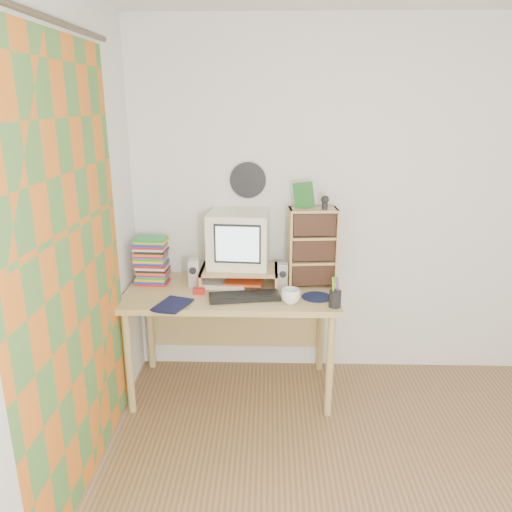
# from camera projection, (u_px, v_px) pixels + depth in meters

# --- Properties ---
(back_wall) EXTENTS (3.50, 0.00, 3.50)m
(back_wall) POSITION_uv_depth(u_px,v_px,m) (380.00, 206.00, 3.50)
(back_wall) COLOR silver
(back_wall) RESTS_ON floor
(left_wall) EXTENTS (0.00, 3.50, 3.50)m
(left_wall) POSITION_uv_depth(u_px,v_px,m) (12.00, 296.00, 1.88)
(left_wall) COLOR silver
(left_wall) RESTS_ON floor
(curtain) EXTENTS (0.00, 2.20, 2.20)m
(curtain) POSITION_uv_depth(u_px,v_px,m) (73.00, 278.00, 2.37)
(curtain) COLOR orange
(curtain) RESTS_ON left_wall
(wall_disc) EXTENTS (0.25, 0.02, 0.25)m
(wall_disc) POSITION_uv_depth(u_px,v_px,m) (248.00, 180.00, 3.46)
(wall_disc) COLOR black
(wall_disc) RESTS_ON back_wall
(desk) EXTENTS (1.40, 0.70, 0.75)m
(desk) POSITION_uv_depth(u_px,v_px,m) (232.00, 305.00, 3.43)
(desk) COLOR tan
(desk) RESTS_ON floor
(monitor_riser) EXTENTS (0.52, 0.30, 0.12)m
(monitor_riser) POSITION_uv_depth(u_px,v_px,m) (239.00, 272.00, 3.39)
(monitor_riser) COLOR tan
(monitor_riser) RESTS_ON desk
(crt_monitor) EXTENTS (0.42, 0.42, 0.37)m
(crt_monitor) POSITION_uv_depth(u_px,v_px,m) (239.00, 240.00, 3.38)
(crt_monitor) COLOR white
(crt_monitor) RESTS_ON monitor_riser
(speaker_left) EXTENTS (0.08, 0.08, 0.19)m
(speaker_left) POSITION_uv_depth(u_px,v_px,m) (194.00, 273.00, 3.36)
(speaker_left) COLOR #BBBBC0
(speaker_left) RESTS_ON desk
(speaker_right) EXTENTS (0.07, 0.07, 0.18)m
(speaker_right) POSITION_uv_depth(u_px,v_px,m) (283.00, 276.00, 3.32)
(speaker_right) COLOR #BBBBC0
(speaker_right) RESTS_ON desk
(keyboard) EXTENTS (0.47, 0.22, 0.03)m
(keyboard) POSITION_uv_depth(u_px,v_px,m) (245.00, 297.00, 3.17)
(keyboard) COLOR black
(keyboard) RESTS_ON desk
(dvd_stack) EXTENTS (0.21, 0.16, 0.29)m
(dvd_stack) POSITION_uv_depth(u_px,v_px,m) (152.00, 263.00, 3.41)
(dvd_stack) COLOR brown
(dvd_stack) RESTS_ON desk
(cd_rack) EXTENTS (0.33, 0.19, 0.53)m
(cd_rack) POSITION_uv_depth(u_px,v_px,m) (312.00, 247.00, 3.34)
(cd_rack) COLOR tan
(cd_rack) RESTS_ON desk
(mug) EXTENTS (0.14, 0.14, 0.09)m
(mug) POSITION_uv_depth(u_px,v_px,m) (291.00, 296.00, 3.09)
(mug) COLOR white
(mug) RESTS_ON desk
(diary) EXTENTS (0.25, 0.22, 0.04)m
(diary) POSITION_uv_depth(u_px,v_px,m) (160.00, 301.00, 3.08)
(diary) COLOR #0E1135
(diary) RESTS_ON desk
(mousepad) EXTENTS (0.22, 0.22, 0.00)m
(mousepad) POSITION_uv_depth(u_px,v_px,m) (317.00, 297.00, 3.20)
(mousepad) COLOR #0F1834
(mousepad) RESTS_ON desk
(pen_cup) EXTENTS (0.09, 0.09, 0.15)m
(pen_cup) POSITION_uv_depth(u_px,v_px,m) (335.00, 296.00, 3.03)
(pen_cup) COLOR black
(pen_cup) RESTS_ON desk
(papers) EXTENTS (0.31, 0.24, 0.04)m
(papers) POSITION_uv_depth(u_px,v_px,m) (232.00, 282.00, 3.41)
(papers) COLOR silver
(papers) RESTS_ON desk
(red_box) EXTENTS (0.07, 0.05, 0.04)m
(red_box) POSITION_uv_depth(u_px,v_px,m) (199.00, 291.00, 3.26)
(red_box) COLOR red
(red_box) RESTS_ON desk
(game_box) EXTENTS (0.13, 0.05, 0.17)m
(game_box) POSITION_uv_depth(u_px,v_px,m) (304.00, 195.00, 3.26)
(game_box) COLOR #1A5C1F
(game_box) RESTS_ON cd_rack
(webcam) EXTENTS (0.06, 0.06, 0.09)m
(webcam) POSITION_uv_depth(u_px,v_px,m) (325.00, 202.00, 3.22)
(webcam) COLOR black
(webcam) RESTS_ON cd_rack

